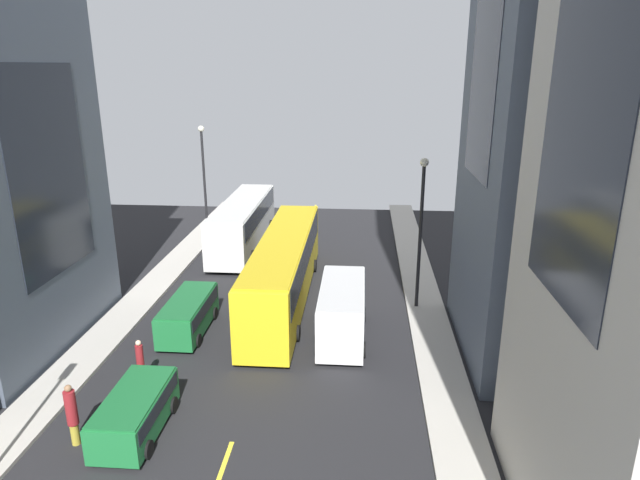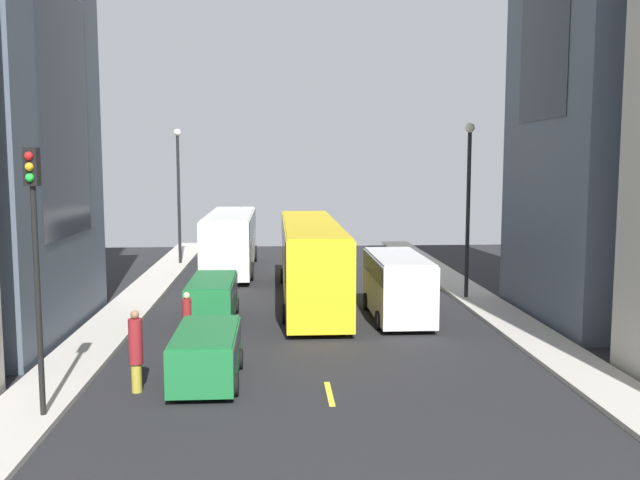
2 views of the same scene
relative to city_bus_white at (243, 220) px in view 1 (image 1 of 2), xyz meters
name	(u,v)px [view 1 (image 1 of 2)]	position (x,y,z in m)	size (l,w,h in m)	color
ground_plane	(281,303)	(4.03, -9.36, -2.01)	(41.47, 41.47, 0.00)	black
sidewalk_west	(143,297)	(-3.72, -9.36, -1.93)	(1.98, 44.00, 0.15)	#B2ADA3
sidewalk_east	(425,306)	(11.77, -9.36, -1.93)	(1.98, 44.00, 0.15)	#B2ADA3
lane_stripe_1	(225,462)	(4.03, -21.96, -2.00)	(0.16, 2.00, 0.01)	yellow
lane_stripe_2	(268,339)	(4.03, -13.56, -2.00)	(0.16, 2.00, 0.01)	yellow
lane_stripe_3	(291,275)	(4.03, -5.16, -2.00)	(0.16, 2.00, 0.01)	yellow
lane_stripe_4	(305,235)	(4.03, 3.24, -2.00)	(0.16, 2.00, 0.01)	yellow
lane_stripe_5	(315,208)	(4.03, 11.64, -2.00)	(0.16, 2.00, 0.01)	yellow
city_bus_white	(243,220)	(0.00, 0.00, 0.00)	(2.80, 11.60, 3.35)	silver
streetcar_yellow	(284,264)	(4.18, -8.99, 0.12)	(2.70, 14.67, 3.59)	yellow
delivery_van_white	(342,308)	(7.47, -13.03, -0.49)	(2.25, 5.78, 2.58)	white
car_green_0	(188,312)	(0.07, -13.02, -1.00)	(1.91, 4.67, 1.71)	#1E7238
car_green_1	(135,410)	(0.58, -20.69, -1.11)	(1.95, 4.01, 1.53)	#1E7238
pedestrian_waiting_curb	(72,413)	(-1.25, -21.45, -0.80)	(0.38, 0.38, 2.29)	gold
pedestrian_crossing_mid	(140,363)	(-0.30, -17.95, -0.88)	(0.30, 0.30, 2.11)	maroon
streetlamp_near	(421,219)	(11.28, -9.47, 2.90)	(0.44, 0.44, 7.87)	black
streetlamp_far	(204,171)	(-3.23, 2.16, 3.02)	(0.44, 0.44, 8.10)	black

